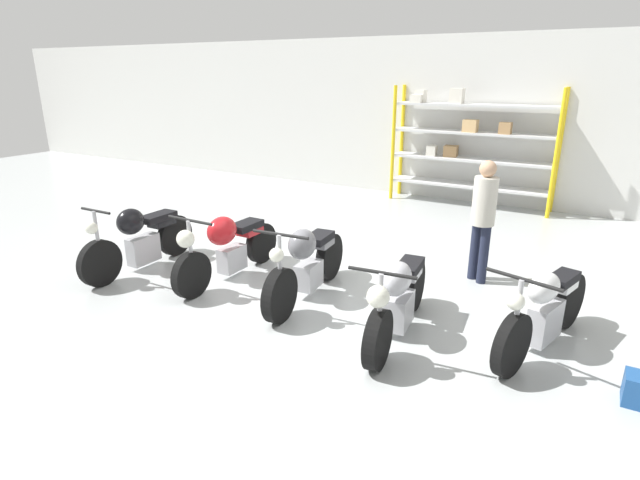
# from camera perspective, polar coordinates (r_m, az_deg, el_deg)

# --- Properties ---
(ground_plane) EXTENTS (30.00, 30.00, 0.00)m
(ground_plane) POSITION_cam_1_polar(r_m,az_deg,el_deg) (6.55, -1.73, -6.79)
(ground_plane) COLOR #B2B7B7
(back_wall) EXTENTS (30.00, 0.08, 3.60)m
(back_wall) POSITION_cam_1_polar(r_m,az_deg,el_deg) (11.86, 14.67, 13.15)
(back_wall) COLOR silver
(back_wall) RESTS_ON ground_plane
(shelving_rack) EXTENTS (3.47, 0.63, 2.54)m
(shelving_rack) POSITION_cam_1_polar(r_m,az_deg,el_deg) (11.41, 16.57, 10.68)
(shelving_rack) COLOR yellow
(shelving_rack) RESTS_ON ground_plane
(motorcycle_black) EXTENTS (0.55, 2.07, 1.08)m
(motorcycle_black) POSITION_cam_1_polar(r_m,az_deg,el_deg) (7.84, -19.91, 0.19)
(motorcycle_black) COLOR black
(motorcycle_black) RESTS_ON ground_plane
(motorcycle_red) EXTENTS (0.73, 2.12, 1.06)m
(motorcycle_red) POSITION_cam_1_polar(r_m,az_deg,el_deg) (7.12, -10.54, -0.66)
(motorcycle_red) COLOR black
(motorcycle_red) RESTS_ON ground_plane
(motorcycle_grey) EXTENTS (0.71, 2.10, 1.08)m
(motorcycle_grey) POSITION_cam_1_polar(r_m,az_deg,el_deg) (6.41, -1.53, -2.69)
(motorcycle_grey) COLOR black
(motorcycle_grey) RESTS_ON ground_plane
(motorcycle_silver) EXTENTS (0.68, 2.07, 1.02)m
(motorcycle_silver) POSITION_cam_1_polar(r_m,az_deg,el_deg) (5.58, 8.91, -6.54)
(motorcycle_silver) COLOR black
(motorcycle_silver) RESTS_ON ground_plane
(motorcycle_white) EXTENTS (0.89, 2.01, 1.01)m
(motorcycle_white) POSITION_cam_1_polar(r_m,az_deg,el_deg) (5.77, 24.28, -7.33)
(motorcycle_white) COLOR black
(motorcycle_white) RESTS_ON ground_plane
(person_browsing) EXTENTS (0.44, 0.44, 1.71)m
(person_browsing) POSITION_cam_1_polar(r_m,az_deg,el_deg) (7.15, 18.18, 3.09)
(person_browsing) COLOR #1E2338
(person_browsing) RESTS_ON ground_plane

